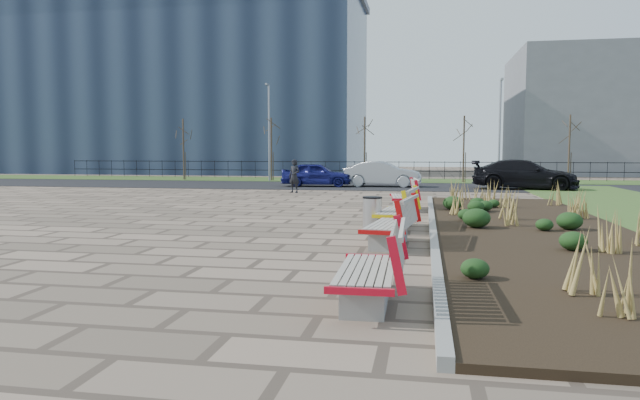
% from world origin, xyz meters
% --- Properties ---
extents(ground, '(120.00, 120.00, 0.00)m').
position_xyz_m(ground, '(0.00, 0.00, 0.00)').
color(ground, '#826C59').
rests_on(ground, ground).
extents(planting_bed, '(4.50, 18.00, 0.10)m').
position_xyz_m(planting_bed, '(6.25, 5.00, 0.05)').
color(planting_bed, black).
rests_on(planting_bed, ground).
extents(planting_curb, '(0.16, 18.00, 0.15)m').
position_xyz_m(planting_curb, '(3.92, 5.00, 0.07)').
color(planting_curb, gray).
rests_on(planting_curb, ground).
extents(grass_verge_far, '(80.00, 5.00, 0.04)m').
position_xyz_m(grass_verge_far, '(0.00, 28.00, 0.02)').
color(grass_verge_far, '#33511E').
rests_on(grass_verge_far, ground).
extents(road, '(80.00, 7.00, 0.02)m').
position_xyz_m(road, '(0.00, 22.00, 0.01)').
color(road, black).
rests_on(road, ground).
extents(bench_a, '(0.94, 2.12, 1.00)m').
position_xyz_m(bench_a, '(3.00, -1.85, 0.50)').
color(bench_a, red).
rests_on(bench_a, ground).
extents(bench_b, '(1.17, 2.20, 1.00)m').
position_xyz_m(bench_b, '(3.00, 2.67, 0.50)').
color(bench_b, '#AE0B0C').
rests_on(bench_b, ground).
extents(bench_c, '(1.13, 2.19, 1.00)m').
position_xyz_m(bench_c, '(3.00, 5.29, 0.50)').
color(bench_c, '#DCC20B').
rests_on(bench_c, ground).
extents(bench_d, '(1.09, 2.18, 1.00)m').
position_xyz_m(bench_d, '(3.00, 9.95, 0.50)').
color(bench_d, red).
rests_on(bench_d, ground).
extents(litter_bin, '(0.47, 0.47, 0.81)m').
position_xyz_m(litter_bin, '(2.45, 4.95, 0.41)').
color(litter_bin, '#B2B2B7').
rests_on(litter_bin, ground).
extents(pedestrian, '(0.66, 0.56, 1.55)m').
position_xyz_m(pedestrian, '(-2.24, 16.73, 0.77)').
color(pedestrian, black).
rests_on(pedestrian, ground).
extents(car_blue, '(3.90, 1.83, 1.29)m').
position_xyz_m(car_blue, '(-2.03, 21.18, 0.66)').
color(car_blue, navy).
rests_on(car_blue, road).
extents(car_silver, '(4.16, 1.55, 1.36)m').
position_xyz_m(car_silver, '(1.48, 21.73, 0.70)').
color(car_silver, '#A5A8AC').
rests_on(car_silver, road).
extents(car_black, '(5.31, 2.70, 1.48)m').
position_xyz_m(car_black, '(8.61, 20.81, 0.76)').
color(car_black, black).
rests_on(car_black, road).
extents(tree_a, '(1.40, 1.40, 4.00)m').
position_xyz_m(tree_a, '(-12.00, 26.50, 2.04)').
color(tree_a, '#4C3D2D').
rests_on(tree_a, grass_verge_far).
extents(tree_b, '(1.40, 1.40, 4.00)m').
position_xyz_m(tree_b, '(-6.00, 26.50, 2.04)').
color(tree_b, '#4C3D2D').
rests_on(tree_b, grass_verge_far).
extents(tree_c, '(1.40, 1.40, 4.00)m').
position_xyz_m(tree_c, '(0.00, 26.50, 2.04)').
color(tree_c, '#4C3D2D').
rests_on(tree_c, grass_verge_far).
extents(tree_d, '(1.40, 1.40, 4.00)m').
position_xyz_m(tree_d, '(6.00, 26.50, 2.04)').
color(tree_d, '#4C3D2D').
rests_on(tree_d, grass_verge_far).
extents(tree_e, '(1.40, 1.40, 4.00)m').
position_xyz_m(tree_e, '(12.00, 26.50, 2.04)').
color(tree_e, '#4C3D2D').
rests_on(tree_e, grass_verge_far).
extents(lamp_west, '(0.24, 0.60, 6.00)m').
position_xyz_m(lamp_west, '(-6.00, 26.00, 3.04)').
color(lamp_west, gray).
rests_on(lamp_west, grass_verge_far).
extents(lamp_east, '(0.24, 0.60, 6.00)m').
position_xyz_m(lamp_east, '(8.00, 26.00, 3.04)').
color(lamp_east, gray).
rests_on(lamp_east, grass_verge_far).
extents(railing_fence, '(44.00, 0.10, 1.20)m').
position_xyz_m(railing_fence, '(0.00, 29.50, 0.64)').
color(railing_fence, black).
rests_on(railing_fence, grass_verge_far).
extents(building_glass, '(40.00, 14.00, 15.00)m').
position_xyz_m(building_glass, '(-22.00, 40.00, 7.50)').
color(building_glass, '#192338').
rests_on(building_glass, ground).
extents(building_grey, '(18.00, 12.00, 10.00)m').
position_xyz_m(building_grey, '(20.00, 42.00, 5.00)').
color(building_grey, slate).
rests_on(building_grey, ground).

